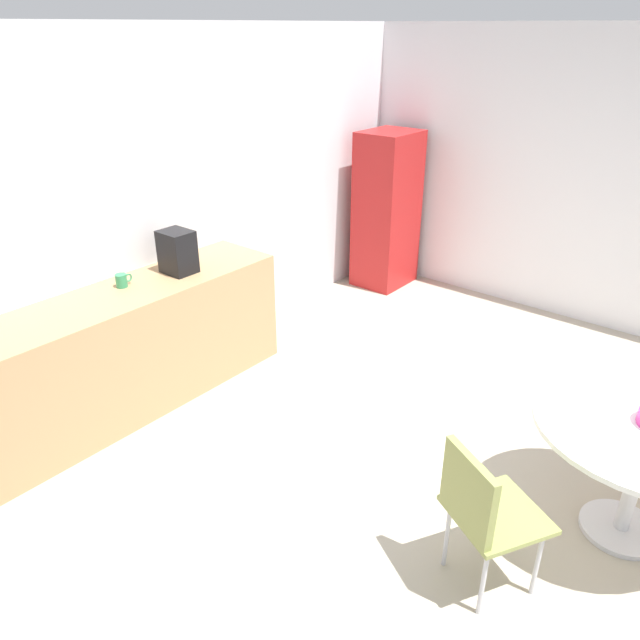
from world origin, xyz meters
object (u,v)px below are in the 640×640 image
(mug_white, at_px, (122,281))
(chair_olive, at_px, (482,506))
(locker_cabinet, at_px, (387,210))
(coffee_maker, at_px, (177,252))

(mug_white, bearing_deg, chair_olive, -89.68)
(locker_cabinet, distance_m, mug_white, 3.09)
(coffee_maker, bearing_deg, mug_white, 168.86)
(chair_olive, distance_m, mug_white, 2.83)
(chair_olive, relative_size, coffee_maker, 2.59)
(mug_white, xyz_separation_m, coffee_maker, (0.44, -0.09, 0.11))
(mug_white, bearing_deg, locker_cabinet, -3.45)
(locker_cabinet, relative_size, mug_white, 12.55)
(locker_cabinet, distance_m, coffee_maker, 2.66)
(locker_cabinet, bearing_deg, chair_olive, -139.63)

